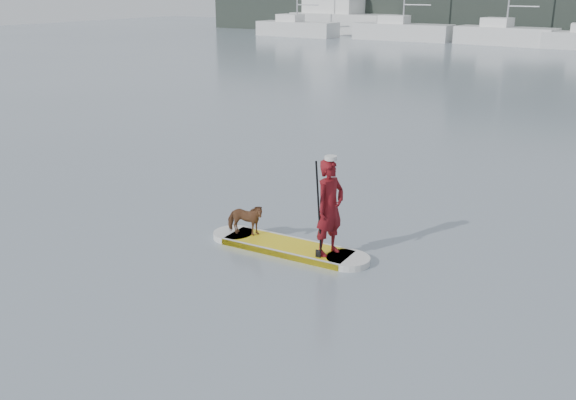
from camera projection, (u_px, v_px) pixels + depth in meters
The scene contains 10 objects.
ground at pixel (423, 230), 13.15m from camera, with size 140.00×140.00×0.00m, color slate.
paddleboard at pixel (288, 247), 12.14m from camera, with size 3.30×0.91×0.12m.
paddler at pixel (330, 208), 11.43m from camera, with size 0.64×0.42×1.76m, color maroon.
white_cap at pixel (331, 158), 11.14m from camera, with size 0.22×0.22×0.07m, color silver.
dog at pixel (245, 219), 12.47m from camera, with size 0.35×0.76×0.64m, color #57301D.
paddle at pixel (319, 222), 11.32m from camera, with size 0.10×0.30×2.00m.
sailboat_a at pixel (296, 28), 62.74m from camera, with size 8.20×2.75×11.83m.
sailboat_b at pixel (402, 30), 58.29m from camera, with size 8.96×2.82×13.26m.
sailboat_c at pixel (505, 34), 53.55m from camera, with size 8.39×3.54×11.71m.
motor_yacht_b at pixel (338, 13), 66.15m from camera, with size 11.65×5.58×7.38m.
Camera 1 is at (4.21, -11.85, 4.77)m, focal length 40.00 mm.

